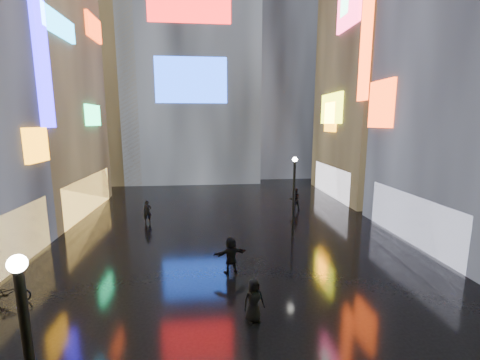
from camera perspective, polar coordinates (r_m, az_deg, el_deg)
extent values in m
plane|color=black|center=(22.02, -2.11, -9.20)|extent=(140.00, 140.00, 0.00)
cube|color=orange|center=(21.37, -32.49, 5.27)|extent=(0.25, 2.24, 1.94)
cube|color=#1E14FF|center=(23.14, -31.77, 17.91)|extent=(0.25, 1.40, 8.00)
cube|color=black|center=(30.75, -35.71, 15.22)|extent=(10.00, 12.00, 22.00)
cube|color=#FFC659|center=(29.07, -25.37, -2.35)|extent=(0.20, 10.00, 3.00)
cube|color=#1AEB7E|center=(30.13, -24.69, 10.41)|extent=(0.25, 3.00, 1.71)
cube|color=#1AABF8|center=(26.02, -29.66, 22.93)|extent=(0.25, 4.84, 1.37)
cube|color=#FF3C0C|center=(32.91, -24.59, 23.38)|extent=(0.25, 3.32, 1.94)
cube|color=white|center=(22.40, 28.26, -6.09)|extent=(0.20, 9.00, 3.00)
cube|color=#FF3C0C|center=(25.04, 23.82, 12.25)|extent=(0.25, 2.99, 3.26)
cube|color=#FF3C0C|center=(28.36, 21.59, 23.15)|extent=(0.25, 1.40, 10.00)
cube|color=black|center=(35.90, 24.74, 20.02)|extent=(10.00, 12.00, 28.00)
cube|color=white|center=(33.65, 15.94, -0.17)|extent=(0.20, 9.00, 3.00)
cube|color=#F0FF19|center=(33.38, 15.94, 12.11)|extent=(0.25, 4.92, 2.91)
cube|color=#FF326A|center=(32.25, 18.80, 27.19)|extent=(0.25, 4.36, 3.46)
cube|color=orange|center=(33.46, 15.79, 10.71)|extent=(0.25, 2.63, 2.87)
cube|color=black|center=(46.83, -8.53, 27.05)|extent=(16.00, 14.00, 42.00)
cube|color=#194CFF|center=(37.98, -8.68, 17.15)|extent=(8.00, 0.20, 5.00)
cube|color=black|center=(48.84, 7.02, 21.53)|extent=(12.00, 12.00, 34.00)
cube|color=black|center=(44.96, -23.15, 16.65)|extent=(10.00, 10.00, 26.00)
sphere|color=white|center=(6.44, -34.86, -12.12)|extent=(0.30, 0.30, 0.30)
cylinder|color=black|center=(20.61, 9.52, -3.45)|extent=(0.16, 0.16, 5.00)
sphere|color=white|center=(20.17, 9.74, 3.61)|extent=(0.30, 0.30, 0.30)
imported|color=black|center=(12.64, 2.46, -20.60)|extent=(0.91, 0.71, 1.66)
imported|color=black|center=(16.08, -1.64, -13.23)|extent=(1.78, 0.95, 1.83)
imported|color=black|center=(24.67, -16.14, -5.45)|extent=(0.66, 0.49, 1.66)
imported|color=black|center=(27.45, 9.73, -3.40)|extent=(1.00, 0.83, 1.87)
imported|color=black|center=(12.06, 2.51, -15.55)|extent=(0.88, 0.90, 0.80)
imported|color=black|center=(16.79, -35.96, -15.97)|extent=(1.75, 0.80, 0.89)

